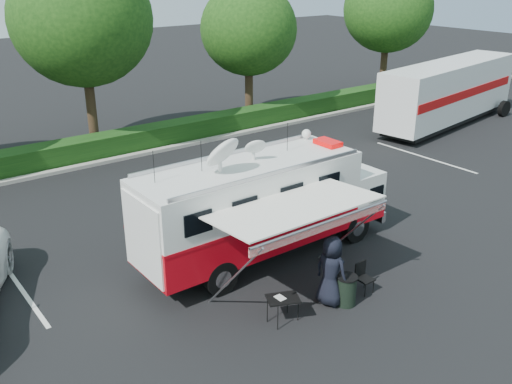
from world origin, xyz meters
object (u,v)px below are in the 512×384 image
trash_bin (346,290)px  semi_trailer (449,92)px  folding_table (283,300)px  command_truck (264,205)px

trash_bin → semi_trailer: 19.46m
trash_bin → folding_table: bearing=167.3°
trash_bin → semi_trailer: semi_trailer is taller
command_truck → folding_table: 3.56m
folding_table → semi_trailer: bearing=25.1°
folding_table → trash_bin: (1.79, -0.40, -0.21)m
command_truck → trash_bin: bearing=-88.7°
command_truck → trash_bin: size_ratio=9.86×
command_truck → trash_bin: command_truck is taller
folding_table → trash_bin: bearing=-12.7°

